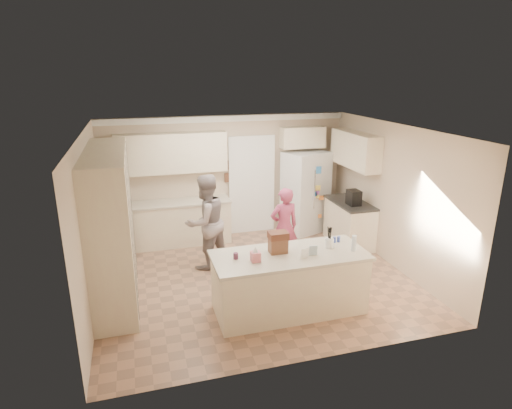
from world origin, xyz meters
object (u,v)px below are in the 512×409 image
object	(u,v)px
teen_girl	(284,227)
teen_boy	(206,222)
coffee_maker	(354,198)
island_base	(289,284)
tissue_box	(256,257)
dollhouse_body	(278,245)
refrigerator	(305,192)
utensil_crock	(329,243)

from	to	relation	value
teen_girl	teen_boy	bearing A→B (deg)	-16.36
coffee_maker	island_base	distance (m)	2.87
coffee_maker	teen_boy	xyz separation A→B (m)	(-2.98, -0.06, -0.20)
tissue_box	dollhouse_body	size ratio (longest dim) A/B	0.54
tissue_box	refrigerator	bearing A→B (deg)	57.13
tissue_box	dollhouse_body	bearing A→B (deg)	26.57
tissue_box	teen_girl	xyz separation A→B (m)	(1.01, 1.64, -0.25)
teen_girl	utensil_crock	bearing A→B (deg)	93.11
island_base	tissue_box	bearing A→B (deg)	-169.70
teen_girl	refrigerator	bearing A→B (deg)	-128.26
island_base	dollhouse_body	xyz separation A→B (m)	(-0.15, 0.10, 0.60)
island_base	tissue_box	distance (m)	0.79
tissue_box	island_base	bearing A→B (deg)	10.30
island_base	teen_boy	size ratio (longest dim) A/B	1.26
tissue_box	teen_girl	size ratio (longest dim) A/B	0.09
island_base	teen_boy	xyz separation A→B (m)	(-0.93, 1.84, 0.43)
utensil_crock	tissue_box	xyz separation A→B (m)	(-1.20, -0.15, -0.00)
teen_girl	island_base	bearing A→B (deg)	69.20
refrigerator	coffee_maker	bearing A→B (deg)	-85.45
island_base	utensil_crock	world-z (taller)	utensil_crock
refrigerator	utensil_crock	bearing A→B (deg)	-125.70
utensil_crock	refrigerator	bearing A→B (deg)	74.19
coffee_maker	teen_girl	distance (m)	1.66
refrigerator	teen_girl	bearing A→B (deg)	-144.02
refrigerator	teen_boy	distance (m)	2.74
island_base	teen_girl	world-z (taller)	teen_girl
utensil_crock	island_base	bearing A→B (deg)	-175.60
utensil_crock	teen_boy	size ratio (longest dim) A/B	0.09
refrigerator	coffee_maker	size ratio (longest dim) A/B	6.00
dollhouse_body	tissue_box	bearing A→B (deg)	-153.43
refrigerator	tissue_box	world-z (taller)	refrigerator
utensil_crock	dollhouse_body	bearing A→B (deg)	176.42
refrigerator	teen_girl	distance (m)	1.88
coffee_maker	dollhouse_body	distance (m)	2.84
refrigerator	teen_boy	world-z (taller)	refrigerator
dollhouse_body	teen_boy	xyz separation A→B (m)	(-0.78, 1.74, -0.16)
dollhouse_body	teen_boy	size ratio (longest dim) A/B	0.15
tissue_box	dollhouse_body	world-z (taller)	dollhouse_body
refrigerator	teen_boy	xyz separation A→B (m)	(-2.44, -1.25, -0.03)
coffee_maker	dollhouse_body	xyz separation A→B (m)	(-2.20, -1.80, -0.03)
utensil_crock	dollhouse_body	distance (m)	0.80
dollhouse_body	teen_boy	bearing A→B (deg)	114.20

